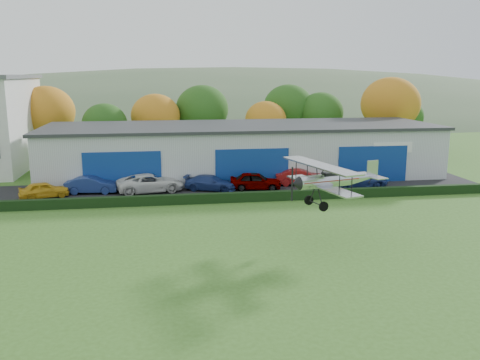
{
  "coord_description": "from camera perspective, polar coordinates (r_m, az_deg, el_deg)",
  "views": [
    {
      "loc": [
        -3.51,
        -24.89,
        10.51
      ],
      "look_at": [
        1.9,
        9.64,
        3.24
      ],
      "focal_mm": 38.36,
      "sensor_mm": 36.0,
      "label": 1
    }
  ],
  "objects": [
    {
      "name": "car_2",
      "position": [
        46.75,
        -9.94,
        -0.33
      ],
      "size": [
        6.34,
        3.81,
        1.65
      ],
      "primitive_type": "imported",
      "rotation": [
        0.0,
        0.0,
        1.76
      ],
      "color": "silver",
      "rests_on": "apron"
    },
    {
      "name": "distant_hills",
      "position": [
        166.57,
        -9.13,
        3.46
      ],
      "size": [
        430.0,
        196.0,
        56.0
      ],
      "color": "#4C6642",
      "rests_on": "ground"
    },
    {
      "name": "car_4",
      "position": [
        47.08,
        1.74,
        -0.1
      ],
      "size": [
        4.95,
        2.63,
        1.6
      ],
      "primitive_type": "imported",
      "rotation": [
        0.0,
        0.0,
        1.41
      ],
      "color": "gray",
      "rests_on": "apron"
    },
    {
      "name": "hedge",
      "position": [
        42.81,
        0.1,
        -1.91
      ],
      "size": [
        46.0,
        0.6,
        0.8
      ],
      "primitive_type": "cube",
      "color": "black",
      "rests_on": "ground"
    },
    {
      "name": "car_3",
      "position": [
        46.85,
        -3.29,
        -0.31
      ],
      "size": [
        5.11,
        3.41,
        1.38
      ],
      "primitive_type": "imported",
      "rotation": [
        0.0,
        0.0,
        1.23
      ],
      "color": "navy",
      "rests_on": "apron"
    },
    {
      "name": "biplane",
      "position": [
        32.85,
        10.22,
        0.14
      ],
      "size": [
        6.53,
        7.41,
        2.76
      ],
      "rotation": [
        0.0,
        0.0,
        0.26
      ],
      "color": "silver"
    },
    {
      "name": "hangar",
      "position": [
        54.12,
        0.24,
        3.4
      ],
      "size": [
        40.6,
        12.6,
        5.3
      ],
      "color": "#B2B7BC",
      "rests_on": "ground"
    },
    {
      "name": "ground",
      "position": [
        27.25,
        -0.82,
        -10.94
      ],
      "size": [
        300.0,
        300.0,
        0.0
      ],
      "primitive_type": "plane",
      "color": "#38601E",
      "rests_on": "ground"
    },
    {
      "name": "car_5",
      "position": [
        49.26,
        6.74,
        0.34
      ],
      "size": [
        5.0,
        2.44,
        1.58
      ],
      "primitive_type": "imported",
      "rotation": [
        0.0,
        0.0,
        1.41
      ],
      "color": "maroon",
      "rests_on": "apron"
    },
    {
      "name": "car_1",
      "position": [
        47.46,
        -16.18,
        -0.53
      ],
      "size": [
        4.7,
        1.97,
        1.51
      ],
      "primitive_type": "imported",
      "rotation": [
        0.0,
        0.0,
        1.49
      ],
      "color": "navy",
      "rests_on": "apron"
    },
    {
      "name": "car_6",
      "position": [
        49.45,
        13.15,
        0.08
      ],
      "size": [
        5.51,
        3.12,
        1.45
      ],
      "primitive_type": "imported",
      "rotation": [
        0.0,
        0.0,
        1.43
      ],
      "color": "navy",
      "rests_on": "apron"
    },
    {
      "name": "apron",
      "position": [
        47.52,
        -0.81,
        -1.0
      ],
      "size": [
        48.0,
        9.0,
        0.05
      ],
      "primitive_type": "cube",
      "color": "black",
      "rests_on": "ground"
    },
    {
      "name": "car_0",
      "position": [
        47.02,
        -20.96,
        -1.03
      ],
      "size": [
        4.41,
        2.82,
        1.4
      ],
      "primitive_type": "imported",
      "rotation": [
        0.0,
        0.0,
        1.88
      ],
      "color": "gold",
      "rests_on": "apron"
    },
    {
      "name": "tree_belt",
      "position": [
        65.84,
        -5.12,
        7.43
      ],
      "size": [
        75.7,
        13.22,
        10.12
      ],
      "color": "#3D2614",
      "rests_on": "ground"
    }
  ]
}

